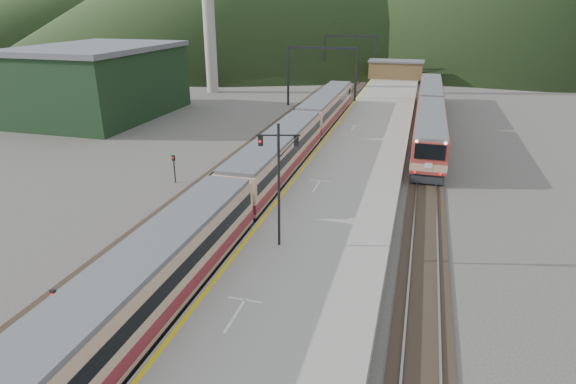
% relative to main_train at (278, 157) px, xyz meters
% --- Properties ---
extents(track_main, '(2.60, 200.00, 0.23)m').
position_rel_main_train_xyz_m(track_main, '(0.00, 14.91, -1.89)').
color(track_main, black).
rests_on(track_main, ground).
extents(track_far, '(2.60, 200.00, 0.23)m').
position_rel_main_train_xyz_m(track_far, '(-5.00, 14.91, -1.89)').
color(track_far, black).
rests_on(track_far, ground).
extents(track_second, '(2.60, 200.00, 0.23)m').
position_rel_main_train_xyz_m(track_second, '(11.50, 14.91, -1.89)').
color(track_second, black).
rests_on(track_second, ground).
extents(platform, '(8.00, 100.00, 1.00)m').
position_rel_main_train_xyz_m(platform, '(5.60, 12.91, -1.45)').
color(platform, gray).
rests_on(platform, ground).
extents(gantry_near, '(9.55, 0.25, 8.00)m').
position_rel_main_train_xyz_m(gantry_near, '(-2.85, 29.91, 3.63)').
color(gantry_near, black).
rests_on(gantry_near, ground).
extents(gantry_far, '(9.55, 0.25, 8.00)m').
position_rel_main_train_xyz_m(gantry_far, '(-2.85, 54.91, 3.63)').
color(gantry_far, black).
rests_on(gantry_far, ground).
extents(warehouse, '(14.50, 20.50, 8.60)m').
position_rel_main_train_xyz_m(warehouse, '(-28.00, 16.91, 2.36)').
color(warehouse, black).
rests_on(warehouse, ground).
extents(station_shed, '(9.40, 4.40, 3.10)m').
position_rel_main_train_xyz_m(station_shed, '(5.60, 52.91, 0.62)').
color(station_shed, brown).
rests_on(station_shed, platform).
extents(main_train, '(2.82, 57.97, 3.45)m').
position_rel_main_train_xyz_m(main_train, '(0.00, 0.00, 0.00)').
color(main_train, tan).
rests_on(main_train, track_main).
extents(second_train, '(2.78, 37.86, 3.39)m').
position_rel_main_train_xyz_m(second_train, '(11.50, 20.60, -0.03)').
color(second_train, '#A7372D').
rests_on(second_train, track_second).
extents(signal_mast, '(2.15, 0.69, 6.74)m').
position_rel_main_train_xyz_m(signal_mast, '(3.76, -12.40, 3.16)').
color(signal_mast, black).
rests_on(signal_mast, platform).
extents(short_signal_a, '(0.24, 0.19, 2.27)m').
position_rel_main_train_xyz_m(short_signal_a, '(-3.40, -21.09, -0.49)').
color(short_signal_a, black).
rests_on(short_signal_a, ground).
extents(short_signal_b, '(0.25, 0.21, 2.27)m').
position_rel_main_train_xyz_m(short_signal_b, '(-2.29, -0.79, -0.49)').
color(short_signal_b, black).
rests_on(short_signal_b, ground).
extents(short_signal_c, '(0.24, 0.18, 2.27)m').
position_rel_main_train_xyz_m(short_signal_c, '(-7.72, -2.71, -0.49)').
color(short_signal_c, black).
rests_on(short_signal_c, ground).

